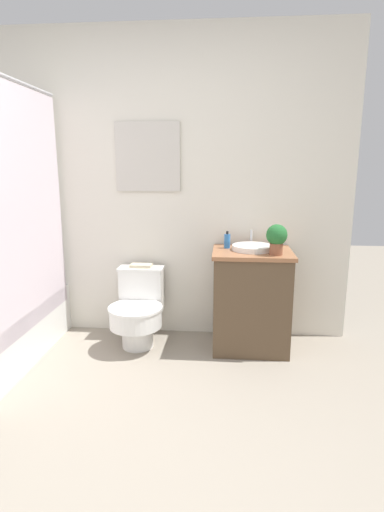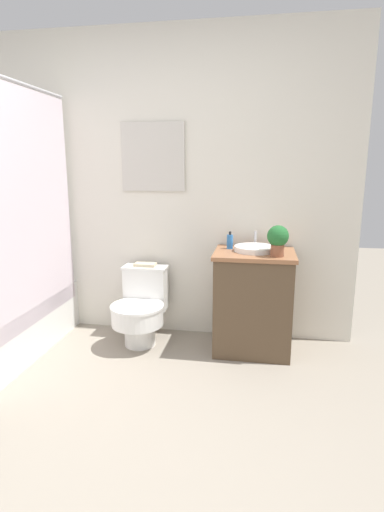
{
  "view_description": "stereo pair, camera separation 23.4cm",
  "coord_description": "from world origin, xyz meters",
  "px_view_note": "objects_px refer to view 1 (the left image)",
  "views": [
    {
      "loc": [
        0.75,
        -1.45,
        1.42
      ],
      "look_at": [
        0.51,
        1.38,
        0.78
      ],
      "focal_mm": 28.0,
      "sensor_mm": 36.0,
      "label": 1
    },
    {
      "loc": [
        0.99,
        -1.42,
        1.42
      ],
      "look_at": [
        0.51,
        1.38,
        0.78
      ],
      "focal_mm": 28.0,
      "sensor_mm": 36.0,
      "label": 2
    }
  ],
  "objects_px": {
    "toilet": "(138,309)",
    "book_on_tank": "(141,266)",
    "soap_bottle": "(227,241)",
    "sink": "(252,248)",
    "potted_plant": "(277,237)"
  },
  "relations": [
    {
      "from": "toilet",
      "to": "book_on_tank",
      "type": "xyz_separation_m",
      "value": [
        -0.0,
        0.15,
        0.33
      ]
    },
    {
      "from": "soap_bottle",
      "to": "book_on_tank",
      "type": "height_order",
      "value": "soap_bottle"
    },
    {
      "from": "book_on_tank",
      "to": "toilet",
      "type": "bearing_deg",
      "value": -90.0
    },
    {
      "from": "toilet",
      "to": "sink",
      "type": "xyz_separation_m",
      "value": [
        0.9,
        0.04,
        0.52
      ]
    },
    {
      "from": "toilet",
      "to": "potted_plant",
      "type": "bearing_deg",
      "value": -5.76
    },
    {
      "from": "toilet",
      "to": "soap_bottle",
      "type": "relative_size",
      "value": 4.52
    },
    {
      "from": "sink",
      "to": "soap_bottle",
      "type": "relative_size",
      "value": 2.56
    },
    {
      "from": "toilet",
      "to": "sink",
      "type": "relative_size",
      "value": 1.76
    },
    {
      "from": "toilet",
      "to": "potted_plant",
      "type": "xyz_separation_m",
      "value": [
        1.06,
        -0.11,
        0.62
      ]
    },
    {
      "from": "soap_bottle",
      "to": "book_on_tank",
      "type": "distance_m",
      "value": 0.74
    },
    {
      "from": "sink",
      "to": "potted_plant",
      "type": "height_order",
      "value": "potted_plant"
    },
    {
      "from": "soap_bottle",
      "to": "sink",
      "type": "bearing_deg",
      "value": -18.1
    },
    {
      "from": "potted_plant",
      "to": "book_on_tank",
      "type": "height_order",
      "value": "potted_plant"
    },
    {
      "from": "sink",
      "to": "book_on_tank",
      "type": "height_order",
      "value": "sink"
    },
    {
      "from": "sink",
      "to": "book_on_tank",
      "type": "relative_size",
      "value": 1.97
    }
  ]
}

